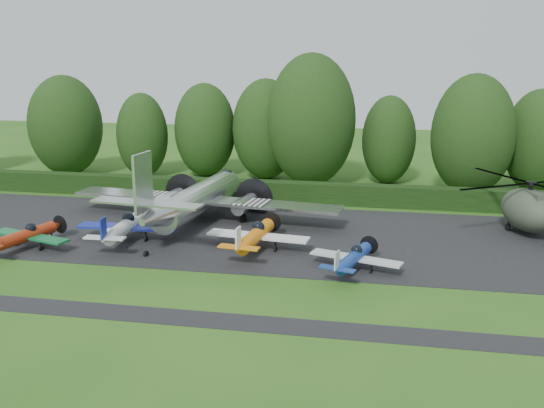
% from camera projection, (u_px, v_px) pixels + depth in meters
% --- Properties ---
extents(ground, '(160.00, 160.00, 0.00)m').
position_uv_depth(ground, '(202.00, 278.00, 39.16)').
color(ground, '#275919').
rests_on(ground, ground).
extents(apron, '(70.00, 18.00, 0.01)m').
position_uv_depth(apron, '(238.00, 233.00, 48.69)').
color(apron, black).
rests_on(apron, ground).
extents(taxiway_verge, '(70.00, 2.00, 0.00)m').
position_uv_depth(taxiway_verge, '(171.00, 317.00, 33.44)').
color(taxiway_verge, black).
rests_on(taxiway_verge, ground).
extents(hedgerow, '(90.00, 1.60, 2.00)m').
position_uv_depth(hedgerow, '(265.00, 201.00, 59.18)').
color(hedgerow, black).
rests_on(hedgerow, ground).
extents(transport_plane, '(24.16, 18.53, 7.74)m').
position_uv_depth(transport_plane, '(197.00, 199.00, 50.85)').
color(transport_plane, silver).
rests_on(transport_plane, ground).
extents(light_plane_red, '(6.78, 7.13, 2.60)m').
position_uv_depth(light_plane_red, '(25.00, 236.00, 44.49)').
color(light_plane_red, '#A0290E').
rests_on(light_plane_red, ground).
extents(light_plane_white, '(7.88, 8.28, 3.03)m').
position_uv_depth(light_plane_white, '(126.00, 226.00, 46.17)').
color(light_plane_white, white).
rests_on(light_plane_white, ground).
extents(light_plane_orange, '(7.61, 8.00, 2.93)m').
position_uv_depth(light_plane_orange, '(256.00, 235.00, 44.06)').
color(light_plane_orange, orange).
rests_on(light_plane_orange, ground).
extents(light_plane_blue, '(6.22, 6.54, 2.39)m').
position_uv_depth(light_plane_blue, '(354.00, 258.00, 40.01)').
color(light_plane_blue, navy).
rests_on(light_plane_blue, ground).
extents(helicopter, '(13.34, 15.62, 4.30)m').
position_uv_depth(helicopter, '(529.00, 207.00, 47.87)').
color(helicopter, '#3B4636').
rests_on(helicopter, ground).
extents(tree_0, '(5.87, 5.87, 9.67)m').
position_uv_depth(tree_0, '(142.00, 135.00, 69.62)').
color(tree_0, black).
rests_on(tree_0, ground).
extents(tree_1, '(7.58, 7.58, 11.33)m').
position_uv_depth(tree_1, '(266.00, 129.00, 68.28)').
color(tree_1, black).
rests_on(tree_1, ground).
extents(tree_2, '(9.43, 9.43, 14.14)m').
position_uv_depth(tree_2, '(311.00, 120.00, 64.35)').
color(tree_2, black).
rests_on(tree_2, ground).
extents(tree_3, '(5.82, 5.82, 9.65)m').
position_uv_depth(tree_3, '(389.00, 140.00, 66.03)').
color(tree_3, black).
rests_on(tree_3, ground).
extents(tree_5, '(6.99, 6.99, 10.61)m').
position_uv_depth(tree_5, '(539.00, 141.00, 61.84)').
color(tree_5, black).
rests_on(tree_5, ground).
extents(tree_6, '(8.42, 8.42, 11.62)m').
position_uv_depth(tree_6, '(66.00, 126.00, 70.34)').
color(tree_6, black).
rests_on(tree_6, ground).
extents(tree_7, '(7.01, 7.01, 10.75)m').
position_uv_depth(tree_7, '(205.00, 130.00, 69.77)').
color(tree_7, black).
rests_on(tree_7, ground).
extents(tree_8, '(8.22, 8.22, 12.18)m').
position_uv_depth(tree_8, '(473.00, 135.00, 60.30)').
color(tree_8, black).
rests_on(tree_8, ground).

